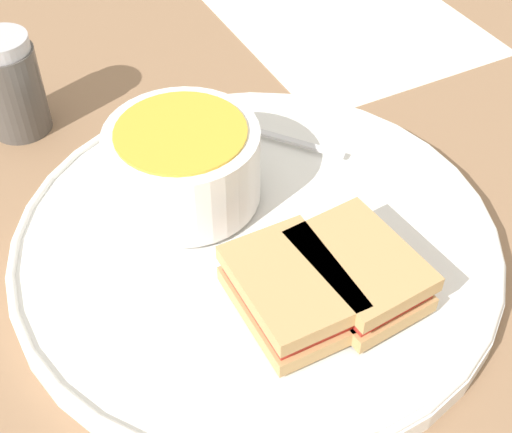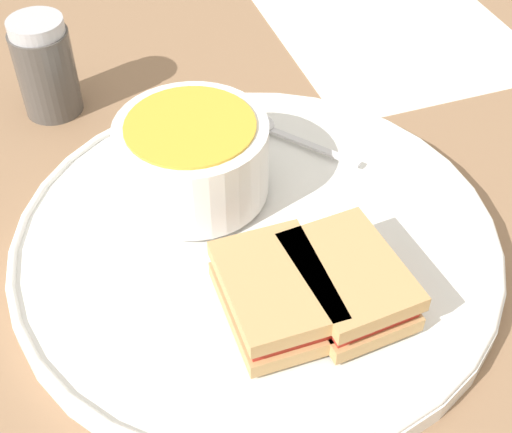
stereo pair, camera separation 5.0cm
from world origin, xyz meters
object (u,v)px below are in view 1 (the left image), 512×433
sandwich_half_near (290,292)px  sandwich_half_far (358,271)px  soup_bowl (183,163)px  salt_shaker (11,86)px  spoon (245,126)px

sandwich_half_near → sandwich_half_far: bearing=-3.3°
soup_bowl → sandwich_half_far: soup_bowl is taller
soup_bowl → salt_shaker: bearing=120.7°
spoon → sandwich_half_far: bearing=138.5°
salt_shaker → spoon: bearing=-32.3°
spoon → salt_shaker: bearing=16.3°
soup_bowl → sandwich_half_near: size_ratio=1.24×
soup_bowl → spoon: 0.10m
soup_bowl → spoon: size_ratio=1.18×
soup_bowl → salt_shaker: salt_shaker is taller
spoon → sandwich_half_near: 0.19m
sandwich_half_far → soup_bowl: bearing=118.6°
spoon → sandwich_half_near: bearing=124.0°
soup_bowl → sandwich_half_near: soup_bowl is taller
soup_bowl → sandwich_half_far: bearing=-61.4°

